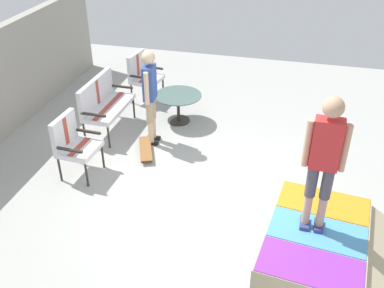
# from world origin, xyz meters

# --- Properties ---
(ground_plane) EXTENTS (12.00, 12.00, 0.10)m
(ground_plane) POSITION_xyz_m (0.00, 0.00, -0.05)
(ground_plane) COLOR #A8A8A3
(skate_ramp) EXTENTS (1.98, 2.00, 0.46)m
(skate_ramp) POSITION_xyz_m (-0.92, -1.69, 0.23)
(skate_ramp) COLOR tan
(skate_ramp) RESTS_ON ground_plane
(patio_bench) EXTENTS (1.26, 0.58, 1.02)m
(patio_bench) POSITION_xyz_m (1.52, 2.24, 0.62)
(patio_bench) COLOR #2D2823
(patio_bench) RESTS_ON ground_plane
(patio_chair_near_house) EXTENTS (0.70, 0.64, 1.02)m
(patio_chair_near_house) POSITION_xyz_m (2.94, 1.99, 0.61)
(patio_chair_near_house) COLOR #2D2823
(patio_chair_near_house) RESTS_ON ground_plane
(patio_chair_by_wall) EXTENTS (0.65, 0.58, 1.02)m
(patio_chair_by_wall) POSITION_xyz_m (0.07, 2.12, 0.61)
(patio_chair_by_wall) COLOR #2D2823
(patio_chair_by_wall) RESTS_ON ground_plane
(patio_table) EXTENTS (0.90, 0.90, 0.57)m
(patio_table) POSITION_xyz_m (2.18, 0.98, 0.40)
(patio_table) COLOR #2D2823
(patio_table) RESTS_ON ground_plane
(person_watching) EXTENTS (0.48, 0.26, 1.73)m
(person_watching) POSITION_xyz_m (1.31, 1.23, 1.01)
(person_watching) COLOR black
(person_watching) RESTS_ON ground_plane
(person_skater) EXTENTS (0.25, 0.48, 1.76)m
(person_skater) POSITION_xyz_m (-0.83, -1.58, 1.50)
(person_skater) COLOR navy
(person_skater) RESTS_ON skate_ramp
(skateboard_by_bench) EXTENTS (0.82, 0.49, 0.10)m
(skateboard_by_bench) POSITION_xyz_m (0.91, 1.23, 0.08)
(skateboard_by_bench) COLOR brown
(skateboard_by_bench) RESTS_ON ground_plane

